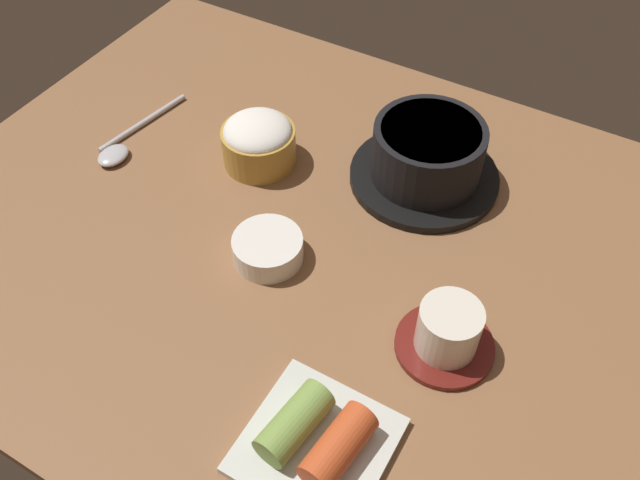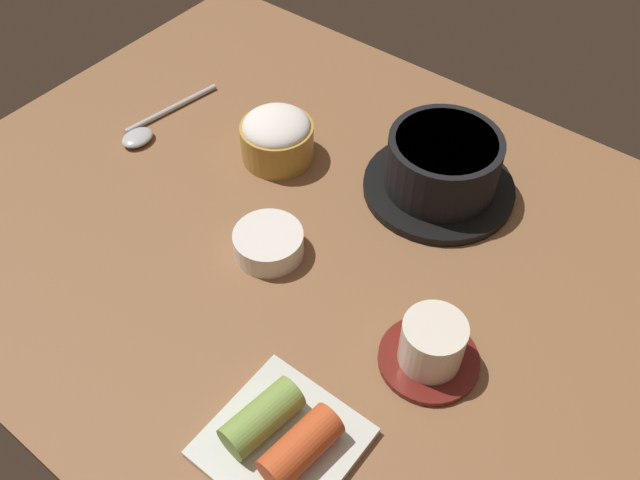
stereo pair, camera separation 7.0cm
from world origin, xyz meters
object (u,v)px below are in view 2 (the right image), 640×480
object	(u,v)px
tea_cup_with_saucer	(431,346)
rice_bowl	(277,136)
kimchi_plate	(282,437)
stone_pot	(442,167)
banchan_cup_center	(269,242)
spoon	(149,128)

from	to	relation	value
tea_cup_with_saucer	rice_bowl	bearing A→B (deg)	155.88
tea_cup_with_saucer	kimchi_plate	distance (cm)	17.60
stone_pot	kimchi_plate	size ratio (longest dim) A/B	1.45
stone_pot	banchan_cup_center	size ratio (longest dim) A/B	2.34
banchan_cup_center	kimchi_plate	world-z (taller)	kimchi_plate
rice_bowl	banchan_cup_center	bearing A→B (deg)	-53.36
banchan_cup_center	kimchi_plate	bearing A→B (deg)	-46.36
kimchi_plate	stone_pot	bearing A→B (deg)	99.22
stone_pot	kimchi_plate	world-z (taller)	stone_pot
stone_pot	banchan_cup_center	world-z (taller)	stone_pot
kimchi_plate	spoon	world-z (taller)	kimchi_plate
rice_bowl	spoon	world-z (taller)	rice_bowl
banchan_cup_center	kimchi_plate	size ratio (longest dim) A/B	0.62
kimchi_plate	tea_cup_with_saucer	bearing A→B (deg)	69.44
banchan_cup_center	spoon	size ratio (longest dim) A/B	0.47
tea_cup_with_saucer	kimchi_plate	xyz separation A→B (cm)	(-6.17, -16.44, -1.15)
stone_pot	tea_cup_with_saucer	xyz separation A→B (cm)	(12.48, -22.50, -1.16)
stone_pot	rice_bowl	distance (cm)	22.02
tea_cup_with_saucer	spoon	distance (cm)	51.45
stone_pot	rice_bowl	world-z (taller)	stone_pot
kimchi_plate	spoon	bearing A→B (deg)	151.66
tea_cup_with_saucer	spoon	size ratio (longest dim) A/B	0.60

